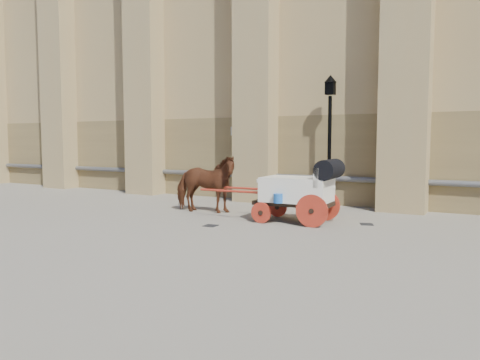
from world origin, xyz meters
The scene contains 6 objects.
ground centered at (0.00, 0.00, 0.00)m, with size 90.00×90.00×0.00m, color slate.
horse centered at (-1.13, 0.55, 0.86)m, with size 0.93×2.04×1.72m, color brown.
carriage centered at (2.02, 0.37, 0.91)m, with size 3.87×1.41×1.68m.
street_lamp centered at (1.74, 3.44, 2.26)m, with size 0.40×0.40×4.23m.
drain_grate_near centered at (0.20, -1.22, 0.01)m, with size 0.32×0.32×0.01m, color black.
drain_grate_far centered at (3.61, 0.91, 0.01)m, with size 0.32×0.32×0.01m, color black.
Camera 1 is at (6.53, -11.06, 2.16)m, focal length 35.00 mm.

